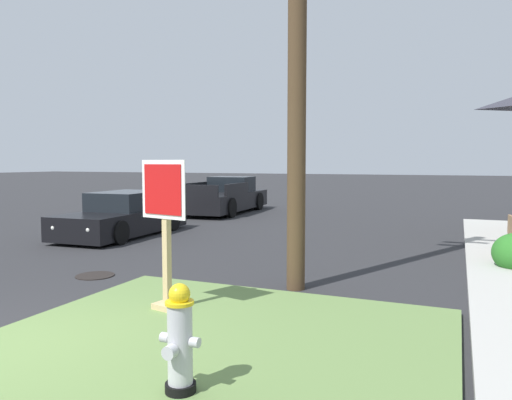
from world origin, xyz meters
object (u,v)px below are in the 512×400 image
(stop_sign, at_px, (166,236))
(manhole_cover, at_px, (95,276))
(utility_pole, at_px, (297,1))
(pickup_truck_black, at_px, (226,198))
(fire_hydrant, at_px, (180,341))
(parked_sedan_black, at_px, (124,216))

(stop_sign, height_order, manhole_cover, stop_sign)
(stop_sign, xyz_separation_m, utility_pole, (1.21, 2.00, 3.55))
(manhole_cover, bearing_deg, pickup_truck_black, 104.18)
(fire_hydrant, height_order, pickup_truck_black, pickup_truck_black)
(pickup_truck_black, bearing_deg, stop_sign, -67.11)
(stop_sign, bearing_deg, manhole_cover, 150.09)
(manhole_cover, height_order, utility_pole, utility_pole)
(manhole_cover, height_order, pickup_truck_black, pickup_truck_black)
(stop_sign, relative_size, parked_sedan_black, 0.46)
(pickup_truck_black, distance_m, utility_pole, 13.09)
(pickup_truck_black, relative_size, utility_pole, 0.61)
(manhole_cover, bearing_deg, stop_sign, -29.91)
(parked_sedan_black, distance_m, pickup_truck_black, 6.83)
(fire_hydrant, bearing_deg, parked_sedan_black, 130.59)
(parked_sedan_black, height_order, pickup_truck_black, pickup_truck_black)
(utility_pole, bearing_deg, fire_hydrant, -86.60)
(pickup_truck_black, bearing_deg, fire_hydrant, -65.12)
(stop_sign, bearing_deg, parked_sedan_black, 132.07)
(parked_sedan_black, bearing_deg, utility_pole, -30.41)
(fire_hydrant, relative_size, parked_sedan_black, 0.22)
(manhole_cover, bearing_deg, utility_pole, 8.61)
(parked_sedan_black, distance_m, utility_pole, 8.51)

